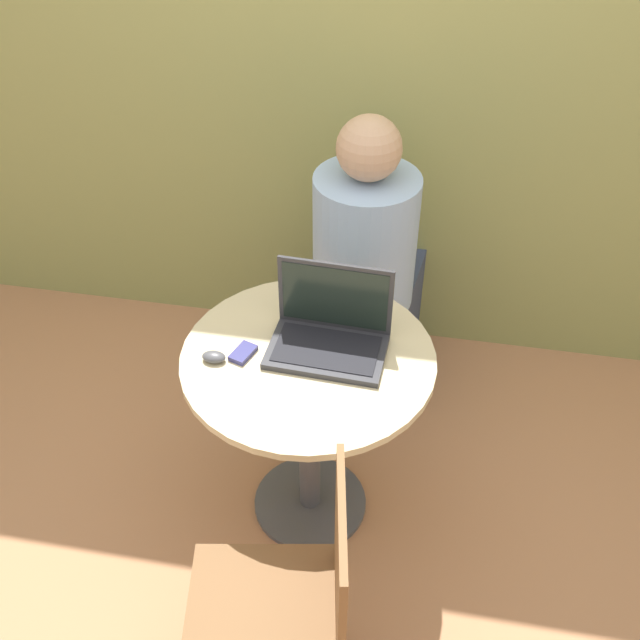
{
  "coord_description": "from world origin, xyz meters",
  "views": [
    {
      "loc": [
        0.33,
        -1.59,
        2.23
      ],
      "look_at": [
        0.03,
        0.05,
        0.82
      ],
      "focal_mm": 42.0,
      "sensor_mm": 36.0,
      "label": 1
    }
  ],
  "objects": [
    {
      "name": "cell_phone",
      "position": [
        -0.19,
        -0.03,
        0.73
      ],
      "size": [
        0.08,
        0.1,
        0.02
      ],
      "color": "navy",
      "rests_on": "round_table"
    },
    {
      "name": "laptop",
      "position": [
        0.05,
        0.06,
        0.78
      ],
      "size": [
        0.36,
        0.24,
        0.25
      ],
      "color": "#2D2D33",
      "rests_on": "round_table"
    },
    {
      "name": "round_table",
      "position": [
        0.0,
        0.0,
        0.55
      ],
      "size": [
        0.76,
        0.76,
        0.72
      ],
      "color": "#4C4C51",
      "rests_on": "ground_plane"
    },
    {
      "name": "person_seated",
      "position": [
        0.09,
        0.71,
        0.49
      ],
      "size": [
        0.41,
        0.6,
        1.19
      ],
      "color": "#3D4766",
      "rests_on": "ground_plane"
    },
    {
      "name": "ground_plane",
      "position": [
        0.0,
        0.0,
        0.0
      ],
      "size": [
        12.0,
        12.0,
        0.0
      ],
      "primitive_type": "plane",
      "color": "tan"
    },
    {
      "name": "computer_mouse",
      "position": [
        -0.27,
        -0.07,
        0.74
      ],
      "size": [
        0.07,
        0.05,
        0.03
      ],
      "color": "#4C4C51",
      "rests_on": "round_table"
    },
    {
      "name": "chair_empty",
      "position": [
        0.08,
        -0.64,
        0.45
      ],
      "size": [
        0.47,
        0.47,
        0.87
      ],
      "color": "brown",
      "rests_on": "ground_plane"
    },
    {
      "name": "back_wall",
      "position": [
        0.0,
        1.02,
        1.3
      ],
      "size": [
        7.0,
        0.05,
        2.6
      ],
      "color": "#939956",
      "rests_on": "ground_plane"
    }
  ]
}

